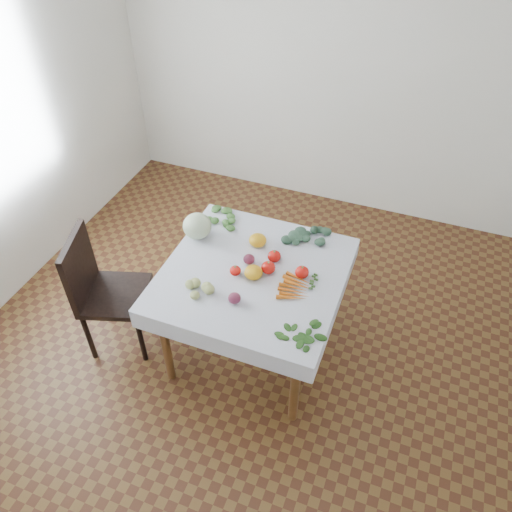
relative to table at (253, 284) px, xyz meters
The scene contains 19 objects.
ground 0.65m from the table, ahead, with size 4.00×4.00×0.00m, color brown.
back_wall 2.12m from the table, 90.00° to the left, with size 4.00×0.04×2.70m, color white.
table is the anchor object (origin of this frame).
tablecloth 0.10m from the table, ahead, with size 1.12×1.12×0.01m, color white.
chair 1.04m from the table, 163.94° to the right, with size 0.54×0.54×0.94m.
cabbage 0.55m from the table, 157.41° to the left, with size 0.19×0.19×0.17m, color silver.
tomato_a 0.22m from the table, 59.64° to the left, with size 0.09×0.09×0.08m, color red.
tomato_b 0.17m from the table, 22.37° to the left, with size 0.09×0.09×0.08m, color red.
tomato_c 0.17m from the table, 150.48° to the right, with size 0.07×0.07×0.06m, color red.
tomato_d 0.34m from the table, 13.66° to the left, with size 0.09×0.09×0.08m, color red.
heirloom_back 0.30m from the table, 104.39° to the left, with size 0.12×0.12×0.08m, color gold.
heirloom_front 0.15m from the table, 65.54° to the right, with size 0.12×0.12×0.08m, color gold.
onion_a 0.16m from the table, 127.49° to the left, with size 0.07×0.07×0.06m, color #5E1A3A.
onion_b 0.31m from the table, 92.44° to the right, with size 0.08×0.08×0.06m, color #5E1A3A.
tomatillo_cluster 0.40m from the table, 134.22° to the right, with size 0.18×0.11×0.05m.
carrot_bunch 0.32m from the table, ahead, with size 0.18×0.25×0.03m.
kale_bunch 0.52m from the table, 68.02° to the left, with size 0.32×0.28×0.04m.
basil_bunch 0.56m from the table, 40.76° to the right, with size 0.27×0.18×0.01m.
dill_bunch 0.62m from the table, 134.42° to the left, with size 0.25×0.23×0.03m.
Camera 1 is at (0.82, -2.10, 2.95)m, focal length 35.00 mm.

